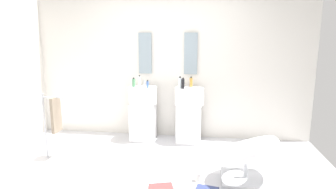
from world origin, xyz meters
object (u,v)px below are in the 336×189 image
object	(u,v)px
lounge_chair	(246,155)
soap_bottle_amber	(191,82)
pedestal_sink_right	(189,113)
soap_bottle_green	(134,83)
pedestal_sink_left	(143,111)
soap_bottle_clear	(180,83)
soap_bottle_blue	(148,84)
coffee_mug	(198,177)
soap_bottle_white	(140,81)
magazine_red	(161,188)
soap_bottle_black	(183,84)
towel_rack	(54,116)

from	to	relation	value
lounge_chair	soap_bottle_amber	size ratio (longest dim) A/B	6.51
pedestal_sink_right	soap_bottle_green	bearing A→B (deg)	-177.81
pedestal_sink_left	soap_bottle_clear	xyz separation A→B (m)	(0.63, -0.06, 0.51)
soap_bottle_blue	coffee_mug	bearing A→B (deg)	-55.79
soap_bottle_blue	soap_bottle_white	size ratio (longest dim) A/B	0.69
soap_bottle_amber	pedestal_sink_left	bearing A→B (deg)	-170.57
magazine_red	coffee_mug	world-z (taller)	coffee_mug
pedestal_sink_left	magazine_red	world-z (taller)	pedestal_sink_left
coffee_mug	soap_bottle_black	world-z (taller)	soap_bottle_black
soap_bottle_green	soap_bottle_white	size ratio (longest dim) A/B	0.85
towel_rack	soap_bottle_clear	xyz separation A→B (m)	(1.68, 0.90, 0.37)
magazine_red	soap_bottle_clear	distance (m)	1.84
magazine_red	soap_bottle_black	distance (m)	1.83
pedestal_sink_left	soap_bottle_green	world-z (taller)	soap_bottle_green
magazine_red	soap_bottle_white	xyz separation A→B (m)	(-0.65, 1.71, 0.97)
magazine_red	soap_bottle_green	distance (m)	1.99
pedestal_sink_left	pedestal_sink_right	bearing A→B (deg)	0.00
pedestal_sink_right	soap_bottle_black	bearing A→B (deg)	-142.71
soap_bottle_black	magazine_red	bearing A→B (deg)	-93.91
lounge_chair	coffee_mug	size ratio (longest dim) A/B	10.37
pedestal_sink_right	soap_bottle_blue	world-z (taller)	soap_bottle_blue
pedestal_sink_right	soap_bottle_green	size ratio (longest dim) A/B	6.40
pedestal_sink_left	coffee_mug	xyz separation A→B (m)	(0.99, -1.37, -0.43)
soap_bottle_amber	soap_bottle_white	world-z (taller)	soap_bottle_white
soap_bottle_blue	soap_bottle_white	distance (m)	0.24
pedestal_sink_right	soap_bottle_white	distance (m)	1.00
soap_bottle_white	soap_bottle_clear	bearing A→B (deg)	-11.88
pedestal_sink_left	soap_bottle_blue	size ratio (longest dim) A/B	7.87
lounge_chair	soap_bottle_clear	bearing A→B (deg)	126.46
soap_bottle_green	soap_bottle_clear	bearing A→B (deg)	-1.62
soap_bottle_green	soap_bottle_clear	size ratio (longest dim) A/B	0.82
lounge_chair	towel_rack	size ratio (longest dim) A/B	1.15
soap_bottle_clear	pedestal_sink_right	bearing A→B (deg)	20.86
pedestal_sink_right	soap_bottle_black	world-z (taller)	soap_bottle_black
soap_bottle_clear	soap_bottle_blue	xyz separation A→B (m)	(-0.53, -0.01, -0.03)
coffee_mug	soap_bottle_amber	distance (m)	1.78
soap_bottle_black	soap_bottle_green	bearing A→B (deg)	177.24
coffee_mug	soap_bottle_green	xyz separation A→B (m)	(-1.13, 1.34, 0.92)
pedestal_sink_left	soap_bottle_green	size ratio (longest dim) A/B	6.40
pedestal_sink_left	coffee_mug	bearing A→B (deg)	-54.35
magazine_red	soap_bottle_amber	world-z (taller)	soap_bottle_amber
soap_bottle_blue	soap_bottle_amber	size ratio (longest dim) A/B	0.76
magazine_red	soap_bottle_black	world-z (taller)	soap_bottle_black
soap_bottle_amber	pedestal_sink_right	bearing A→B (deg)	-97.58
towel_rack	soap_bottle_green	xyz separation A→B (m)	(0.91, 0.93, 0.35)
lounge_chair	magazine_red	world-z (taller)	lounge_chair
towel_rack	magazine_red	size ratio (longest dim) A/B	3.51
lounge_chair	soap_bottle_clear	size ratio (longest dim) A/B	5.68
soap_bottle_blue	soap_bottle_amber	bearing A→B (deg)	16.18
coffee_mug	soap_bottle_clear	size ratio (longest dim) A/B	0.55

